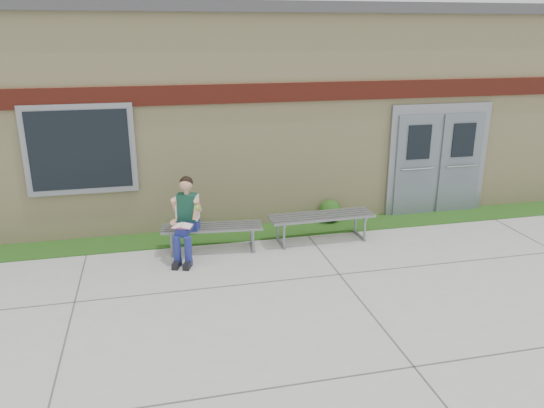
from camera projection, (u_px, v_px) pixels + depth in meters
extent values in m
plane|color=#9E9E99|center=(287.00, 296.00, 7.75)|extent=(80.00, 80.00, 0.00)
cube|color=#1E4512|center=(252.00, 232.00, 10.15)|extent=(16.00, 0.80, 0.02)
cube|color=beige|center=(224.00, 105.00, 12.67)|extent=(16.00, 6.00, 4.00)
cube|color=#3F3F42|center=(222.00, 12.00, 12.02)|extent=(16.20, 6.20, 0.20)
cube|color=maroon|center=(247.00, 93.00, 9.68)|extent=(16.00, 0.06, 0.35)
cube|color=gray|center=(80.00, 150.00, 9.31)|extent=(1.90, 0.08, 1.60)
cube|color=black|center=(80.00, 150.00, 9.27)|extent=(1.70, 0.04, 1.40)
cube|color=gray|center=(438.00, 159.00, 10.99)|extent=(2.20, 0.08, 2.30)
cube|color=slate|center=(416.00, 166.00, 10.87)|extent=(0.92, 0.06, 2.10)
cube|color=slate|center=(460.00, 163.00, 11.08)|extent=(0.92, 0.06, 2.10)
cube|color=gray|center=(212.00, 227.00, 9.23)|extent=(1.78, 0.66, 0.03)
cube|color=gray|center=(172.00, 243.00, 9.15)|extent=(0.09, 0.49, 0.40)
cube|color=gray|center=(252.00, 236.00, 9.45)|extent=(0.09, 0.49, 0.40)
cube|color=gray|center=(322.00, 216.00, 9.64)|extent=(1.93, 0.57, 0.04)
cube|color=gray|center=(281.00, 233.00, 9.56)|extent=(0.06, 0.53, 0.44)
cube|color=gray|center=(360.00, 226.00, 9.89)|extent=(0.06, 0.53, 0.44)
cube|color=navy|center=(189.00, 224.00, 9.06)|extent=(0.41, 0.35, 0.16)
cube|color=#0F3A2B|center=(187.00, 207.00, 8.94)|extent=(0.38, 0.30, 0.47)
sphere|color=tan|center=(186.00, 184.00, 8.81)|extent=(0.27, 0.27, 0.21)
sphere|color=black|center=(186.00, 183.00, 8.82)|extent=(0.29, 0.29, 0.23)
cylinder|color=navy|center=(179.00, 229.00, 8.81)|extent=(0.29, 0.46, 0.15)
cylinder|color=navy|center=(190.00, 229.00, 8.80)|extent=(0.29, 0.46, 0.15)
cylinder|color=navy|center=(177.00, 251.00, 8.67)|extent=(0.12, 0.12, 0.51)
cylinder|color=navy|center=(188.00, 252.00, 8.65)|extent=(0.12, 0.12, 0.51)
cube|color=black|center=(177.00, 264.00, 8.67)|extent=(0.18, 0.28, 0.10)
cube|color=black|center=(188.00, 265.00, 8.65)|extent=(0.18, 0.28, 0.10)
cylinder|color=tan|center=(175.00, 205.00, 8.89)|extent=(0.16, 0.25, 0.27)
cylinder|color=tan|center=(198.00, 205.00, 8.85)|extent=(0.16, 0.25, 0.27)
cube|color=white|center=(182.00, 226.00, 8.66)|extent=(0.37, 0.32, 0.02)
cube|color=#D85174|center=(182.00, 226.00, 8.66)|extent=(0.38, 0.33, 0.01)
sphere|color=#6DC033|center=(197.00, 208.00, 8.71)|extent=(0.09, 0.09, 0.09)
sphere|color=#1E4512|center=(193.00, 225.00, 10.09)|extent=(0.29, 0.29, 0.29)
sphere|color=#1E4512|center=(330.00, 211.00, 10.66)|extent=(0.45, 0.45, 0.45)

